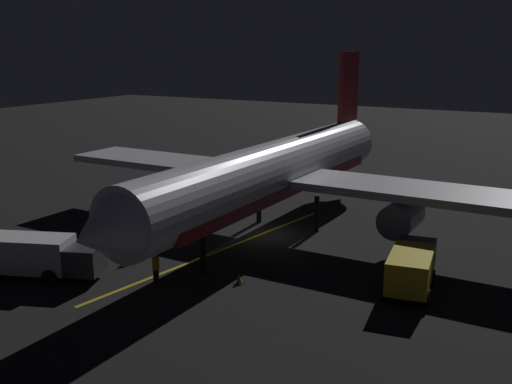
{
  "coord_description": "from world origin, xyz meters",
  "views": [
    {
      "loc": [
        -18.18,
        34.43,
        12.56
      ],
      "look_at": [
        0.0,
        2.0,
        3.5
      ],
      "focal_mm": 42.02,
      "sensor_mm": 36.0,
      "label": 1
    }
  ],
  "objects": [
    {
      "name": "traffic_cone_under_wing",
      "position": [
        7.52,
        8.88,
        0.25
      ],
      "size": [
        0.5,
        0.5,
        0.55
      ],
      "color": "#EA590F",
      "rests_on": "ground_plane"
    },
    {
      "name": "baggage_truck",
      "position": [
        7.6,
        12.95,
        1.24
      ],
      "size": [
        6.82,
        4.28,
        2.36
      ],
      "color": "silver",
      "rests_on": "ground_plane"
    },
    {
      "name": "catering_truck",
      "position": [
        -10.79,
        4.37,
        1.15
      ],
      "size": [
        2.97,
        6.13,
        2.17
      ],
      "color": "gold",
      "rests_on": "ground_plane"
    },
    {
      "name": "traffic_cone_far",
      "position": [
        -2.49,
        8.32,
        0.25
      ],
      "size": [
        0.5,
        0.5,
        0.55
      ],
      "color": "#EA590F",
      "rests_on": "ground_plane"
    },
    {
      "name": "airliner",
      "position": [
        -0.01,
        -0.61,
        4.32
      ],
      "size": [
        34.7,
        35.77,
        12.17
      ],
      "color": "silver",
      "rests_on": "ground_plane"
    },
    {
      "name": "ground_plane",
      "position": [
        0.0,
        0.0,
        -0.1
      ],
      "size": [
        180.0,
        180.0,
        0.2
      ],
      "primitive_type": "cube",
      "color": "black"
    },
    {
      "name": "apron_guide_stripe",
      "position": [
        1.33,
        4.0,
        0.0
      ],
      "size": [
        3.62,
        21.86,
        0.01
      ],
      "primitive_type": "cube",
      "rotation": [
        0.0,
        0.0,
        -0.15
      ],
      "color": "gold",
      "rests_on": "ground_plane"
    },
    {
      "name": "ground_crew_worker",
      "position": [
        1.43,
        10.54,
        0.89
      ],
      "size": [
        0.4,
        0.4,
        1.74
      ],
      "color": "black",
      "rests_on": "ground_plane"
    },
    {
      "name": "traffic_cone_near_right",
      "position": [
        4.8,
        9.32,
        0.25
      ],
      "size": [
        0.5,
        0.5,
        0.55
      ],
      "color": "#EA590F",
      "rests_on": "ground_plane"
    },
    {
      "name": "traffic_cone_near_left",
      "position": [
        7.39,
        10.48,
        0.25
      ],
      "size": [
        0.5,
        0.5,
        0.55
      ],
      "color": "#EA590F",
      "rests_on": "ground_plane"
    }
  ]
}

